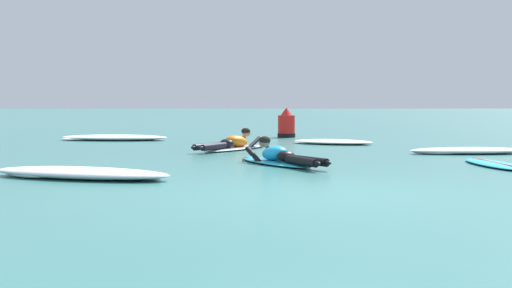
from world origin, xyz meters
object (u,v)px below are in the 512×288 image
surfer_near (280,157)px  drifting_surfboard (494,164)px  surfer_far (233,144)px  channel_marker_buoy (286,126)px

surfer_near → drifting_surfboard: surfer_near is taller
surfer_far → channel_marker_buoy: 5.33m
surfer_near → surfer_far: (-0.93, 3.45, 0.00)m
surfer_near → channel_marker_buoy: size_ratio=2.69×
surfer_near → drifting_surfboard: (3.76, -0.22, -0.10)m
surfer_near → channel_marker_buoy: channel_marker_buoy is taller
drifting_surfboard → channel_marker_buoy: size_ratio=2.34×
surfer_near → drifting_surfboard: bearing=-3.3°
drifting_surfboard → surfer_near: bearing=176.7°
drifting_surfboard → channel_marker_buoy: (-3.19, 8.78, 0.32)m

